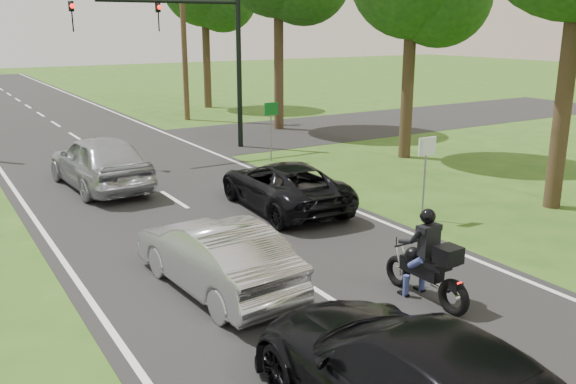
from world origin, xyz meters
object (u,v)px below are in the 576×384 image
Objects in this scene: motorcycle_rider at (428,265)px; sign_white at (426,158)px; sign_green at (271,117)px; dark_car_behind at (417,384)px; dark_suv at (283,185)px; utility_pole_far at (183,19)px; traffic_signal at (194,43)px; silver_sedan at (216,256)px; silver_suv at (100,161)px.

motorcycle_rider is 0.94× the size of sign_white.
dark_car_behind is at bearing -113.85° from sign_green.
dark_suv is 2.15× the size of sign_white.
sign_green is (6.30, 14.25, 0.83)m from dark_car_behind.
motorcycle_rider is 0.94× the size of sign_green.
motorcycle_rider is 23.45m from utility_pole_far.
dark_car_behind is 0.81× the size of traffic_signal.
utility_pole_far is at bearing 83.27° from sign_green.
dark_suv is at bearing 81.77° from motorcycle_rider.
dark_car_behind is 26.74m from utility_pole_far.
sign_white reaches higher than silver_sedan.
utility_pole_far is at bearing 76.85° from motorcycle_rider.
sign_white is at bearing -133.24° from dark_car_behind.
sign_white is at bearing 135.92° from dark_suv.
dark_car_behind is at bearing -137.29° from motorcycle_rider.
motorcycle_rider reaches higher than dark_suv.
sign_green is (6.46, 9.13, 0.92)m from silver_sedan.
dark_suv is at bearing -97.76° from traffic_signal.
silver_suv is 0.93× the size of dark_car_behind.
silver_suv is 9.62m from sign_white.
silver_sedan is at bearing 85.09° from silver_suv.
silver_sedan is 0.41× the size of utility_pole_far.
utility_pole_far reaches higher than sign_green.
silver_sedan is 5.13m from dark_car_behind.
traffic_signal is at bearing 81.34° from motorcycle_rider.
dark_suv is 0.46× the size of utility_pole_far.
dark_suv is 0.88× the size of dark_car_behind.
silver_suv is 13.65m from dark_car_behind.
silver_sedan is 6.43m from sign_white.
motorcycle_rider is 3.95m from dark_car_behind.
traffic_signal is 8.55m from utility_pole_far.
utility_pole_far is 19.39m from sign_white.
traffic_signal is 0.64× the size of utility_pole_far.
traffic_signal is 3.00× the size of sign_white.
dark_suv is 3.81m from sign_white.
dark_suv is 9.68m from dark_car_behind.
silver_sedan is 0.84× the size of silver_suv.
traffic_signal is (1.13, 8.29, 3.49)m from dark_suv.
silver_suv is (0.17, 8.53, 0.15)m from silver_sedan.
silver_suv is at bearing -95.68° from silver_sedan.
dark_car_behind is at bearing -134.29° from sign_white.
traffic_signal is 11.39m from sign_white.
silver_suv is 6.37m from sign_green.
sign_green is (3.46, 11.52, 0.92)m from motorcycle_rider.
dark_suv is (0.77, 6.24, -0.03)m from motorcycle_rider.
sign_green reaches higher than silver_suv.
silver_sedan reaches higher than dark_suv.
motorcycle_rider is 0.49× the size of silver_sedan.
dark_car_behind is 15.61m from sign_green.
sign_white is (6.26, 1.13, 0.92)m from silver_sedan.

